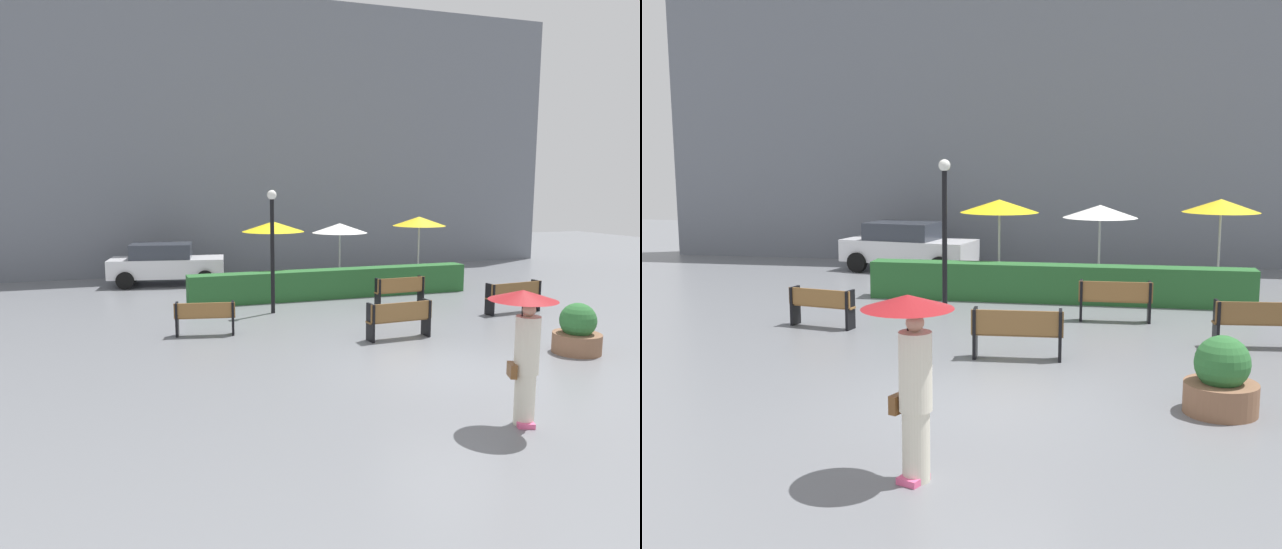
% 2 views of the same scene
% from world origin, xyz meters
% --- Properties ---
extents(ground_plane, '(60.00, 60.00, 0.00)m').
position_xyz_m(ground_plane, '(0.00, 0.00, 0.00)').
color(ground_plane, slate).
extents(bench_back_row, '(1.63, 0.38, 0.92)m').
position_xyz_m(bench_back_row, '(2.00, 6.26, 0.55)').
color(bench_back_row, olive).
rests_on(bench_back_row, ground).
extents(bench_far_left, '(1.53, 0.61, 0.85)m').
position_xyz_m(bench_far_left, '(-4.26, 4.55, 0.51)').
color(bench_far_left, olive).
rests_on(bench_far_left, ground).
extents(bench_mid_center, '(1.68, 0.46, 0.93)m').
position_xyz_m(bench_mid_center, '(0.20, 2.66, 0.54)').
color(bench_mid_center, brown).
rests_on(bench_mid_center, ground).
extents(bench_far_right, '(1.87, 0.54, 0.92)m').
position_xyz_m(bench_far_right, '(4.76, 4.33, 0.55)').
color(bench_far_right, brown).
rests_on(bench_far_right, ground).
extents(pedestrian_with_umbrella, '(1.05, 1.05, 2.15)m').
position_xyz_m(pedestrian_with_umbrella, '(-0.38, -2.81, 1.43)').
color(pedestrian_with_umbrella, silver).
rests_on(pedestrian_with_umbrella, ground).
extents(planter_pot, '(1.06, 1.06, 1.14)m').
position_xyz_m(planter_pot, '(3.42, 0.25, 0.48)').
color(planter_pot, brown).
rests_on(planter_pot, ground).
extents(lamp_post, '(0.28, 0.28, 3.60)m').
position_xyz_m(lamp_post, '(-1.96, 6.63, 2.23)').
color(lamp_post, black).
rests_on(lamp_post, ground).
extents(patio_umbrella_yellow, '(2.15, 2.15, 2.51)m').
position_xyz_m(patio_umbrella_yellow, '(-1.11, 9.85, 2.33)').
color(patio_umbrella_yellow, silver).
rests_on(patio_umbrella_yellow, ground).
extents(patio_umbrella_white, '(2.05, 2.05, 2.35)m').
position_xyz_m(patio_umbrella_white, '(1.60, 10.51, 2.17)').
color(patio_umbrella_white, silver).
rests_on(patio_umbrella_white, ground).
extents(patio_umbrella_yellow_far, '(2.02, 2.02, 2.56)m').
position_xyz_m(patio_umbrella_yellow_far, '(4.74, 10.24, 2.37)').
color(patio_umbrella_yellow_far, silver).
rests_on(patio_umbrella_yellow_far, ground).
extents(hedge_strip, '(9.64, 0.70, 0.96)m').
position_xyz_m(hedge_strip, '(0.58, 8.40, 0.48)').
color(hedge_strip, '#28602D').
rests_on(hedge_strip, ground).
extents(building_facade, '(28.00, 1.20, 11.62)m').
position_xyz_m(building_facade, '(0.00, 16.00, 5.81)').
color(building_facade, slate).
rests_on(building_facade, ground).
extents(parked_car, '(4.45, 2.57, 1.57)m').
position_xyz_m(parked_car, '(-4.50, 12.96, 0.82)').
color(parked_car, silver).
rests_on(parked_car, ground).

